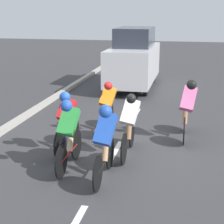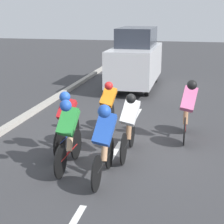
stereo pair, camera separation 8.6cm
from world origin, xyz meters
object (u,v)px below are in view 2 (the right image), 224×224
at_px(cyclist_white, 129,123).
at_px(cyclist_pink, 188,107).
at_px(support_car, 136,59).
at_px(cyclist_blue, 104,139).
at_px(cyclist_orange, 108,105).
at_px(cyclist_green, 68,132).
at_px(cyclist_red, 67,119).

bearing_deg(cyclist_white, cyclist_pink, -130.84).
bearing_deg(support_car, cyclist_white, 98.12).
distance_m(cyclist_blue, cyclist_orange, 2.88).
height_order(cyclist_green, cyclist_pink, cyclist_pink).
relative_size(cyclist_white, cyclist_red, 1.00).
relative_size(cyclist_green, cyclist_orange, 1.01).
relative_size(cyclist_white, support_car, 0.39).
bearing_deg(cyclist_red, cyclist_orange, -110.88).
distance_m(cyclist_green, cyclist_pink, 3.29).
height_order(cyclist_green, cyclist_blue, cyclist_blue).
xyz_separation_m(cyclist_pink, cyclist_red, (2.64, 1.46, -0.06)).
bearing_deg(cyclist_green, cyclist_pink, -133.95).
bearing_deg(cyclist_blue, cyclist_white, -100.24).
xyz_separation_m(cyclist_blue, cyclist_orange, (0.59, -2.82, -0.09)).
xyz_separation_m(cyclist_red, support_car, (-0.36, -7.51, 0.42)).
bearing_deg(cyclist_red, cyclist_pink, -151.04).
distance_m(cyclist_blue, support_car, 8.83).
xyz_separation_m(cyclist_white, cyclist_blue, (0.24, 1.32, 0.07)).
distance_m(cyclist_green, cyclist_white, 1.44).
bearing_deg(cyclist_pink, cyclist_red, 28.96).
distance_m(cyclist_pink, cyclist_white, 1.86).
bearing_deg(cyclist_pink, cyclist_green, 46.05).
height_order(cyclist_orange, support_car, support_car).
bearing_deg(cyclist_white, support_car, -81.88).
xyz_separation_m(cyclist_orange, cyclist_red, (0.59, 1.54, 0.03)).
distance_m(cyclist_pink, cyclist_orange, 2.05).
height_order(cyclist_blue, cyclist_orange, cyclist_blue).
bearing_deg(cyclist_red, cyclist_green, 110.95).
height_order(cyclist_blue, support_car, support_car).
bearing_deg(cyclist_orange, support_car, -87.76).
height_order(cyclist_pink, support_car, support_car).
xyz_separation_m(cyclist_green, cyclist_red, (0.35, -0.91, -0.03)).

